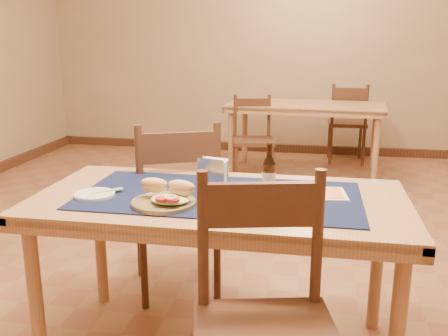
% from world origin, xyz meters
% --- Properties ---
extents(room, '(6.04, 7.04, 2.84)m').
position_xyz_m(room, '(0.00, 0.00, 1.40)').
color(room, brown).
rests_on(room, ground).
extents(main_table, '(1.60, 0.80, 0.75)m').
position_xyz_m(main_table, '(0.00, -0.80, 0.67)').
color(main_table, '#A2724C').
rests_on(main_table, ground).
extents(placemat, '(1.20, 0.60, 0.01)m').
position_xyz_m(placemat, '(0.00, -0.80, 0.75)').
color(placemat, '#0F1638').
rests_on(placemat, main_table).
extents(baseboard, '(6.00, 7.00, 0.10)m').
position_xyz_m(baseboard, '(0.00, 0.00, 0.05)').
color(baseboard, '#432618').
rests_on(baseboard, ground).
extents(back_table, '(1.67, 0.93, 0.75)m').
position_xyz_m(back_table, '(0.29, 2.48, 0.67)').
color(back_table, '#A2724C').
rests_on(back_table, ground).
extents(chair_main_far, '(0.60, 0.60, 1.00)m').
position_xyz_m(chair_main_far, '(-0.34, -0.30, 0.52)').
color(chair_main_far, '#432618').
rests_on(chair_main_far, ground).
extents(chair_main_near, '(0.55, 0.55, 0.99)m').
position_xyz_m(chair_main_near, '(0.26, -1.39, 0.52)').
color(chair_main_near, '#432618').
rests_on(chair_main_near, ground).
extents(chair_back_near, '(0.47, 0.47, 0.87)m').
position_xyz_m(chair_back_near, '(-0.21, 2.03, 0.45)').
color(chair_back_near, '#432618').
rests_on(chair_back_near, ground).
extents(chair_back_far, '(0.44, 0.44, 0.92)m').
position_xyz_m(chair_back_far, '(0.76, 3.05, 0.48)').
color(chair_back_far, '#432618').
rests_on(chair_back_far, ground).
extents(sandwich_plate, '(0.27, 0.26, 0.10)m').
position_xyz_m(sandwich_plate, '(-0.19, -0.97, 0.78)').
color(sandwich_plate, brown).
rests_on(sandwich_plate, placemat).
extents(side_plate, '(0.17, 0.17, 0.01)m').
position_xyz_m(side_plate, '(-0.53, -0.91, 0.76)').
color(side_plate, silver).
rests_on(side_plate, placemat).
extents(fork, '(0.12, 0.11, 0.00)m').
position_xyz_m(fork, '(-0.48, -0.87, 0.77)').
color(fork, '#80CF71').
rests_on(fork, side_plate).
extents(beer_bottle, '(0.06, 0.06, 0.22)m').
position_xyz_m(beer_bottle, '(0.20, -0.73, 0.84)').
color(beer_bottle, '#46230C').
rests_on(beer_bottle, placemat).
extents(napkin_holder, '(0.15, 0.09, 0.13)m').
position_xyz_m(napkin_holder, '(-0.06, -0.66, 0.82)').
color(napkin_holder, silver).
rests_on(napkin_holder, placemat).
extents(menu_card, '(0.28, 0.22, 0.01)m').
position_xyz_m(menu_card, '(0.41, -0.71, 0.76)').
color(menu_card, beige).
rests_on(menu_card, placemat).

